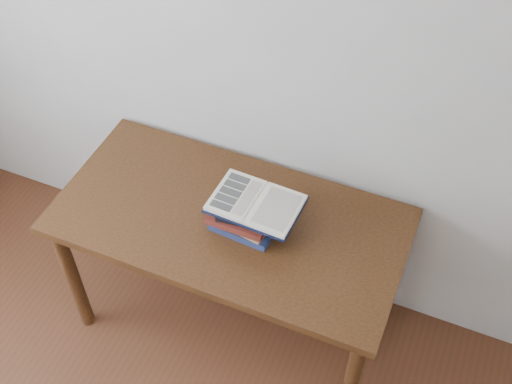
% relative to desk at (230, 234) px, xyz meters
% --- Properties ---
extents(desk, '(1.37, 0.69, 0.74)m').
position_rel_desk_xyz_m(desk, '(0.00, 0.00, 0.00)').
color(desk, '#4C2E13').
rests_on(desk, ground).
extents(book_stack, '(0.25, 0.19, 0.12)m').
position_rel_desk_xyz_m(book_stack, '(0.07, -0.02, 0.16)').
color(book_stack, navy).
rests_on(book_stack, desk).
extents(open_book, '(0.34, 0.25, 0.03)m').
position_rel_desk_xyz_m(open_book, '(0.11, 0.00, 0.23)').
color(open_book, black).
rests_on(open_book, book_stack).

